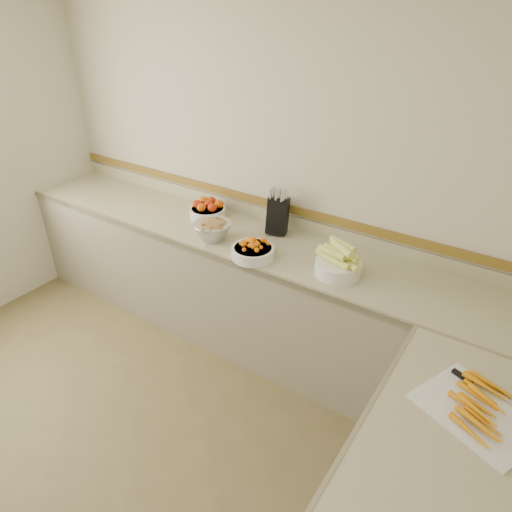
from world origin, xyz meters
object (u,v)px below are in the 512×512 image
Objects in this scene: rhubarb_bowl at (213,229)px; tomato_bowl at (208,210)px; cutting_board at (478,408)px; cherry_tomato_bowl at (253,250)px; knife_block at (278,215)px; corn_bowl at (338,263)px.

tomato_bowl is at bearing 134.72° from rhubarb_bowl.
rhubarb_bowl reaches higher than cutting_board.
cherry_tomato_bowl is at bearing 160.20° from cutting_board.
corn_bowl is (0.61, -0.28, -0.06)m from knife_block.
cherry_tomato_bowl is at bearing -26.67° from tomato_bowl.
cutting_board is at bearing -31.17° from knife_block.
corn_bowl is 0.93m from rhubarb_bowl.
cherry_tomato_bowl is (0.65, -0.32, -0.01)m from tomato_bowl.
corn_bowl is at bearing -24.40° from knife_block.
cutting_board is at bearing -21.94° from tomato_bowl.
corn_bowl reaches higher than cutting_board.
cherry_tomato_bowl is 0.38m from rhubarb_bowl.
corn_bowl is at bearing 4.37° from rhubarb_bowl.
rhubarb_bowl reaches higher than tomato_bowl.
knife_block reaches higher than tomato_bowl.
rhubarb_bowl is (-0.93, -0.07, 0.00)m from corn_bowl.
knife_block is at bearing 7.71° from tomato_bowl.
rhubarb_bowl is (0.27, -0.27, 0.02)m from tomato_bowl.
corn_bowl is at bearing -9.37° from tomato_bowl.
corn_bowl reaches higher than cherry_tomato_bowl.
tomato_bowl is 1.04× the size of rhubarb_bowl.
corn_bowl is at bearing 144.93° from cutting_board.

